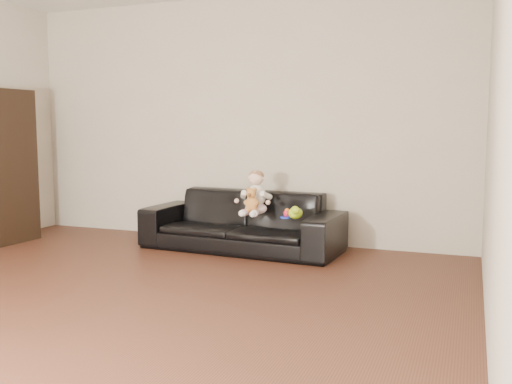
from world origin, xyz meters
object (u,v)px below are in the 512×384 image
at_px(sofa, 242,221).
at_px(toy_green, 295,213).
at_px(baby, 256,195).
at_px(cabinet, 4,166).
at_px(teddy_bear, 252,200).
at_px(toy_blue_disc, 285,217).
at_px(toy_rattle, 287,213).

height_order(sofa, toy_green, sofa).
height_order(sofa, baby, baby).
relative_size(cabinet, teddy_bear, 7.07).
bearing_deg(toy_blue_disc, baby, 163.98).
relative_size(teddy_bear, toy_blue_disc, 2.29).
height_order(teddy_bear, toy_rattle, teddy_bear).
height_order(sofa, toy_blue_disc, sofa).
bearing_deg(cabinet, toy_blue_disc, 9.33).
bearing_deg(sofa, toy_blue_disc, -17.63).
distance_m(cabinet, toy_rattle, 3.09).
height_order(cabinet, toy_rattle, cabinet).
distance_m(cabinet, teddy_bear, 2.75).
bearing_deg(sofa, toy_green, -15.94).
distance_m(sofa, toy_rattle, 0.56).
distance_m(sofa, toy_blue_disc, 0.57).
bearing_deg(teddy_bear, sofa, 126.95).
distance_m(sofa, toy_green, 0.68).
xyz_separation_m(toy_green, toy_rattle, (-0.10, 0.06, -0.02)).
bearing_deg(sofa, baby, -26.08).
relative_size(baby, toy_green, 2.73).
bearing_deg(toy_rattle, baby, 171.48).
bearing_deg(baby, teddy_bear, -90.54).
distance_m(teddy_bear, toy_green, 0.44).
bearing_deg(toy_rattle, toy_green, -32.57).
relative_size(sofa, toy_green, 12.56).
bearing_deg(baby, sofa, 145.43).
distance_m(toy_rattle, toy_blue_disc, 0.05).
distance_m(cabinet, toy_green, 3.19).
distance_m(sofa, teddy_bear, 0.40).
relative_size(baby, toy_rattle, 5.86).
height_order(cabinet, toy_green, cabinet).
height_order(sofa, cabinet, cabinet).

